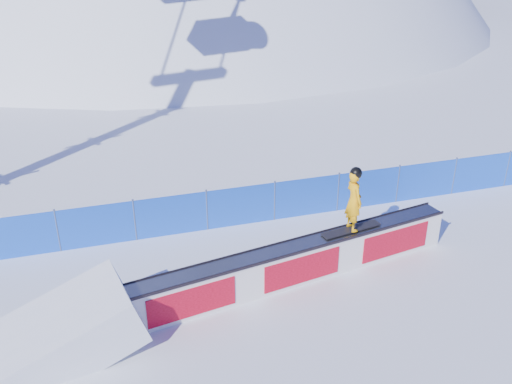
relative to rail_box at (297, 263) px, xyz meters
name	(u,v)px	position (x,y,z in m)	size (l,w,h in m)	color
ground	(452,289)	(3.48, -1.40, -0.51)	(160.00, 160.00, 0.00)	white
snow_hill	(183,201)	(3.48, 40.60, -18.51)	(64.00, 64.00, 64.00)	white
safety_fence	(368,188)	(3.48, 3.10, 0.09)	(22.05, 0.05, 1.30)	blue
rail_box	(297,263)	(0.00, 0.00, 0.00)	(8.58, 2.09, 1.03)	white
snow_ramp	(72,348)	(-5.30, -0.94, -0.51)	(2.76, 1.84, 1.04)	white
snowboarder	(354,200)	(1.53, 0.27, 1.35)	(1.64, 0.60, 1.69)	black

